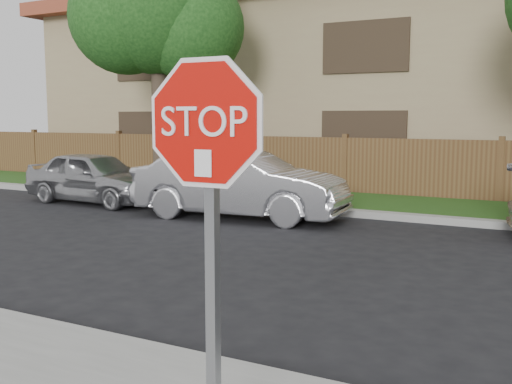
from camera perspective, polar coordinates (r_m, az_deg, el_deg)
The scene contains 7 objects.
far_curb at distance 12.71m, azimuth 20.62°, elevation -2.79°, with size 70.00×0.30×0.15m, color gray.
grass_strip at distance 14.33m, azimuth 21.46°, elevation -1.80°, with size 70.00×3.00×0.12m, color #1E4714.
fence at distance 15.83m, azimuth 22.25°, elevation 1.68°, with size 70.00×0.12×1.60m, color #51341C.
tree_left at distance 17.65m, azimuth -9.57°, elevation 17.04°, with size 4.80×3.90×7.78m.
stop_sign at distance 3.35m, azimuth -4.64°, elevation 1.09°, with size 1.01×0.13×2.55m.
sedan_far_left at distance 15.61m, azimuth -15.10°, elevation 1.37°, with size 1.56×3.87×1.32m, color #A5A6AA.
sedan_left at distance 12.80m, azimuth -1.55°, elevation 0.82°, with size 1.60×4.58×1.51m, color #BBBABF.
Camera 1 is at (1.52, -4.29, 2.19)m, focal length 42.00 mm.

